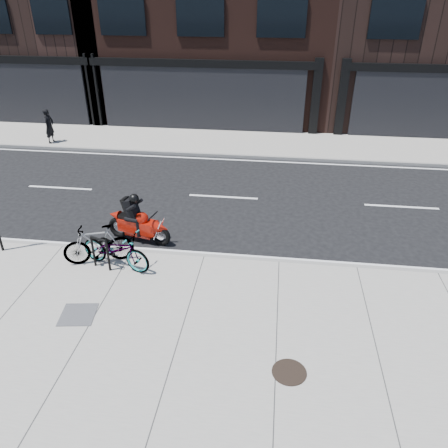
# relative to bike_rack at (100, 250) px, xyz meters

# --- Properties ---
(ground) EXTENTS (120.00, 120.00, 0.00)m
(ground) POSITION_rel_bike_rack_xyz_m (2.50, 2.86, -0.66)
(ground) COLOR black
(ground) RESTS_ON ground
(sidewalk_near) EXTENTS (60.00, 6.00, 0.13)m
(sidewalk_near) POSITION_rel_bike_rack_xyz_m (2.50, -2.14, -0.59)
(sidewalk_near) COLOR gray
(sidewalk_near) RESTS_ON ground
(sidewalk_far) EXTENTS (60.00, 3.50, 0.13)m
(sidewalk_far) POSITION_rel_bike_rack_xyz_m (2.50, 10.61, -0.59)
(sidewalk_far) COLOR gray
(sidewalk_far) RESTS_ON ground
(bike_rack) EXTENTS (0.51, 0.21, 0.89)m
(bike_rack) POSITION_rel_bike_rack_xyz_m (0.00, 0.00, 0.00)
(bike_rack) COLOR black
(bike_rack) RESTS_ON sidewalk_near
(bicycle_front) EXTENTS (2.08, 1.20, 1.03)m
(bicycle_front) POSITION_rel_bike_rack_xyz_m (0.36, 0.13, -0.01)
(bicycle_front) COLOR gray
(bicycle_front) RESTS_ON sidewalk_near
(bicycle_rear) EXTENTS (1.85, 1.07, 1.07)m
(bicycle_rear) POSITION_rel_bike_rack_xyz_m (-0.15, 0.26, 0.01)
(bicycle_rear) COLOR gray
(bicycle_rear) RESTS_ON sidewalk_near
(motorcycle) EXTENTS (1.97, 0.80, 1.49)m
(motorcycle) POSITION_rel_bike_rack_xyz_m (0.56, 1.62, -0.05)
(motorcycle) COLOR black
(motorcycle) RESTS_ON ground
(pedestrian) EXTENTS (0.42, 0.59, 1.53)m
(pedestrian) POSITION_rel_bike_rack_xyz_m (-6.00, 9.36, 0.24)
(pedestrian) COLOR black
(pedestrian) RESTS_ON sidewalk_far
(manhole_cover) EXTENTS (0.76, 0.76, 0.02)m
(manhole_cover) POSITION_rel_bike_rack_xyz_m (4.75, -2.86, -0.52)
(manhole_cover) COLOR black
(manhole_cover) RESTS_ON sidewalk_near
(utility_grate) EXTENTS (0.85, 0.85, 0.02)m
(utility_grate) POSITION_rel_bike_rack_xyz_m (0.12, -1.82, -0.52)
(utility_grate) COLOR #464648
(utility_grate) RESTS_ON sidewalk_near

